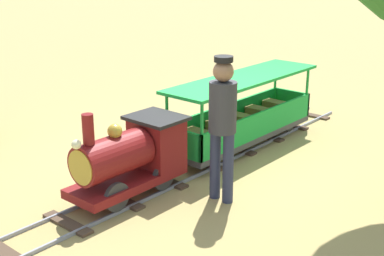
% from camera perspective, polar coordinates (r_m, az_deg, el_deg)
% --- Properties ---
extents(ground_plane, '(60.00, 60.00, 0.00)m').
position_cam_1_polar(ground_plane, '(6.98, 1.35, -3.80)').
color(ground_plane, '#A38C51').
extents(track, '(0.67, 6.40, 0.04)m').
position_cam_1_polar(track, '(6.93, 1.08, -3.79)').
color(track, gray).
rests_on(track, ground_plane).
extents(locomotive, '(0.63, 1.44, 1.06)m').
position_cam_1_polar(locomotive, '(5.94, -6.48, -2.94)').
color(locomotive, maroon).
rests_on(locomotive, ground_plane).
extents(passenger_car, '(0.73, 2.70, 0.97)m').
position_cam_1_polar(passenger_car, '(7.47, 5.53, 1.08)').
color(passenger_car, '#3F3F3F').
rests_on(passenger_car, ground_plane).
extents(conductor_person, '(0.30, 0.30, 1.62)m').
position_cam_1_polar(conductor_person, '(5.65, 3.29, 1.09)').
color(conductor_person, '#282D47').
rests_on(conductor_person, ground_plane).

